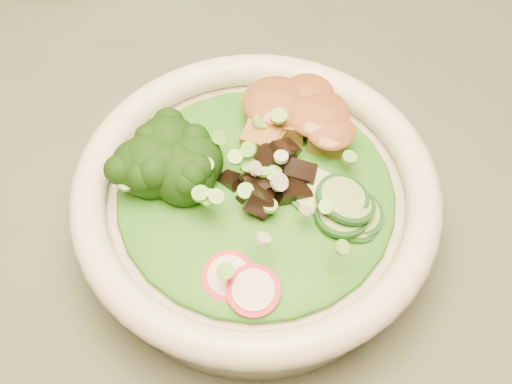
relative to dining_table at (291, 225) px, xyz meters
The scene contains 10 objects.
dining_table is the anchor object (origin of this frame).
salad_bowl 0.17m from the dining_table, 81.60° to the right, with size 0.24×0.24×0.07m.
lettuce_bed 0.19m from the dining_table, 81.60° to the right, with size 0.18×0.18×0.02m, color #1D6916.
broccoli_florets 0.21m from the dining_table, 115.02° to the right, with size 0.07×0.06×0.04m, color black, non-canonical shape.
radish_slices 0.22m from the dining_table, 81.20° to the right, with size 0.10×0.04×0.02m, color #B20D2C, non-canonical shape.
cucumber_slices 0.21m from the dining_table, 47.83° to the right, with size 0.06×0.06×0.03m, color #8ABA67, non-canonical shape.
mushroom_heap 0.19m from the dining_table, 81.37° to the right, with size 0.06×0.06×0.04m, color black, non-canonical shape.
tofu_cubes 0.18m from the dining_table, 75.40° to the right, with size 0.08×0.05×0.03m, color brown, non-canonical shape.
peanut_sauce 0.19m from the dining_table, 75.40° to the right, with size 0.06×0.05×0.01m, color brown.
scallion_garnish 0.21m from the dining_table, 81.60° to the right, with size 0.17×0.17×0.02m, color #65BC42, non-canonical shape.
Camera 1 is at (0.15, -0.31, 1.18)m, focal length 50.00 mm.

